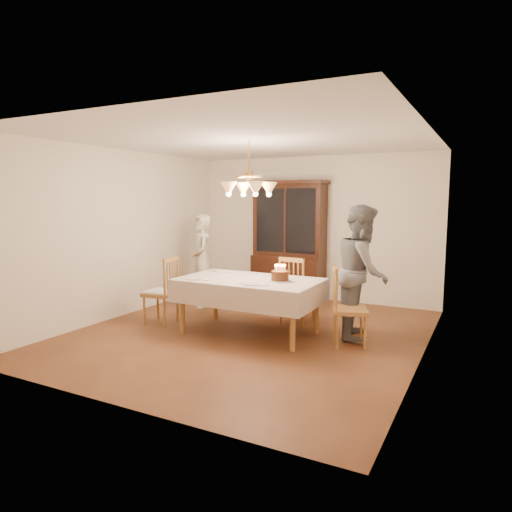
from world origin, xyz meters
The scene contains 14 objects.
ground centered at (0.00, 0.00, 0.00)m, with size 5.00×5.00×0.00m, color #5A2F19.
room_shell centered at (0.00, 0.00, 1.58)m, with size 5.00×5.00×5.00m.
dining_table centered at (0.00, 0.00, 0.68)m, with size 1.90×1.10×0.76m.
china_hutch centered at (-0.39, 2.25, 1.04)m, with size 1.38×0.54×2.16m.
chair_far_side centered at (0.38, 0.78, 0.44)m, with size 0.48×0.46×1.00m.
chair_left_end centered at (-1.39, -0.16, 0.45)m, with size 0.47×0.49×1.00m.
chair_right_end centered at (1.35, 0.13, 0.44)m, with size 0.55×0.56×1.00m.
elderly_woman centered at (-1.45, 1.01, 0.79)m, with size 0.58×0.38×1.58m, color beige.
adult_in_grey centered at (1.40, 0.57, 0.88)m, with size 0.86×0.67×1.77m, color slate.
birthday_cake centered at (0.44, 0.03, 0.82)m, with size 0.30×0.30×0.22m.
place_setting_near_left centered at (-0.63, -0.34, 0.77)m, with size 0.41×0.26×0.02m.
place_setting_near_right centered at (0.23, -0.34, 0.77)m, with size 0.38×0.23×0.02m.
place_setting_far_left centered at (-0.61, 0.35, 0.77)m, with size 0.39×0.24×0.02m.
chandelier centered at (0.00, 0.00, 1.98)m, with size 0.62×0.62×0.73m.
Camera 1 is at (2.89, -5.38, 1.85)m, focal length 32.00 mm.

